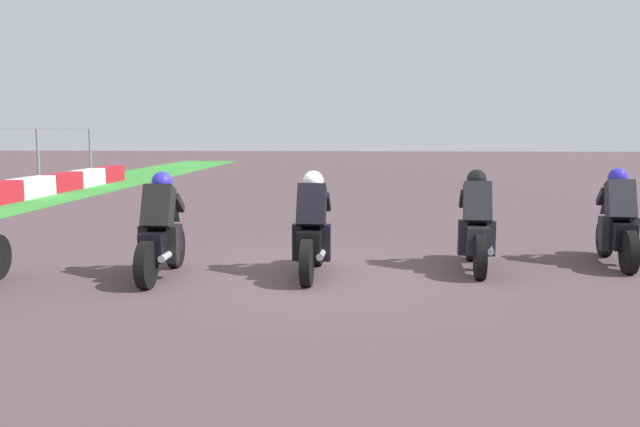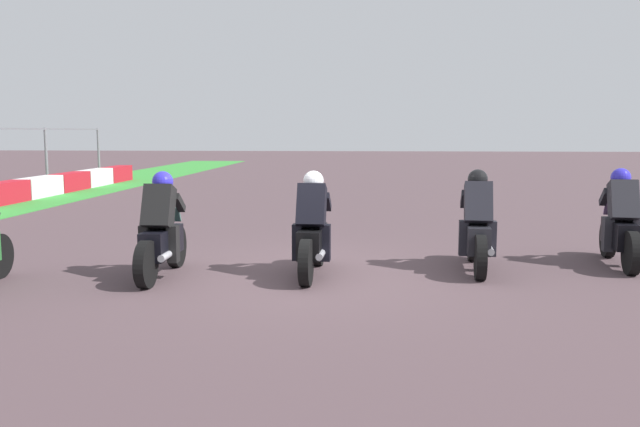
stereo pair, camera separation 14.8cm
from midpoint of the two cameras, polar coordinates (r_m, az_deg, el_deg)
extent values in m
plane|color=#4F3C41|center=(9.71, -0.09, -5.24)|extent=(120.00, 120.00, 0.00)
cube|color=red|center=(20.81, -25.51, 1.57)|extent=(2.08, 0.60, 0.64)
cube|color=silver|center=(22.66, -22.85, 2.10)|extent=(2.08, 0.60, 0.64)
cube|color=red|center=(24.57, -20.59, 2.55)|extent=(2.08, 0.60, 0.64)
cube|color=silver|center=(26.50, -18.66, 2.93)|extent=(2.08, 0.60, 0.64)
cube|color=red|center=(28.46, -16.99, 3.26)|extent=(2.08, 0.60, 0.64)
cylinder|color=slate|center=(26.52, -22.35, 4.47)|extent=(0.10, 0.10, 2.21)
cylinder|color=slate|center=(30.83, -18.39, 4.93)|extent=(0.10, 0.10, 2.21)
cylinder|color=black|center=(11.98, 23.88, -1.94)|extent=(0.65, 0.21, 0.64)
cylinder|color=black|center=(10.64, 25.62, -3.10)|extent=(0.65, 0.21, 0.64)
cube|color=black|center=(11.28, 24.75, -1.58)|extent=(1.13, 0.43, 0.40)
ellipsoid|color=black|center=(11.34, 24.70, -0.01)|extent=(0.51, 0.35, 0.24)
cube|color=red|center=(10.79, 25.41, -1.88)|extent=(0.08, 0.17, 0.08)
cylinder|color=#A5A5AD|center=(11.01, 25.96, -2.53)|extent=(0.43, 0.14, 0.10)
cube|color=#222227|center=(11.12, 25.01, 0.99)|extent=(0.52, 0.45, 0.66)
sphere|color=#302AC7|center=(11.31, 24.82, 2.82)|extent=(0.33, 0.33, 0.30)
cube|color=#6E4F7B|center=(11.72, 24.24, 0.42)|extent=(0.18, 0.27, 0.23)
cube|color=#222227|center=(11.12, 23.90, -1.66)|extent=(0.19, 0.16, 0.52)
cube|color=#222227|center=(11.22, 25.89, -1.69)|extent=(0.19, 0.16, 0.52)
cube|color=#222227|center=(11.45, 23.67, 1.31)|extent=(0.39, 0.14, 0.31)
cube|color=#222227|center=(11.53, 25.41, 1.26)|extent=(0.39, 0.14, 0.31)
cylinder|color=black|center=(10.93, 13.40, -2.33)|extent=(0.65, 0.19, 0.64)
cylinder|color=black|center=(9.56, 14.08, -3.70)|extent=(0.65, 0.19, 0.64)
cube|color=black|center=(10.22, 13.75, -1.97)|extent=(1.12, 0.40, 0.40)
ellipsoid|color=black|center=(10.27, 13.75, -0.23)|extent=(0.50, 0.33, 0.24)
cube|color=red|center=(9.71, 14.02, -2.33)|extent=(0.07, 0.16, 0.08)
cylinder|color=#A5A5AD|center=(9.91, 14.83, -3.05)|extent=(0.43, 0.13, 0.10)
cube|color=black|center=(10.05, 13.89, 0.87)|extent=(0.51, 0.43, 0.66)
sphere|color=black|center=(10.24, 13.83, 2.89)|extent=(0.32, 0.32, 0.30)
cube|color=teal|center=(10.66, 13.57, 0.25)|extent=(0.17, 0.27, 0.23)
cube|color=black|center=(10.08, 12.68, -2.06)|extent=(0.19, 0.15, 0.52)
cube|color=black|center=(10.12, 14.94, -2.10)|extent=(0.19, 0.15, 0.52)
cube|color=black|center=(10.41, 12.72, 1.22)|extent=(0.39, 0.13, 0.31)
cube|color=black|center=(10.44, 14.69, 1.18)|extent=(0.39, 0.13, 0.31)
cylinder|color=black|center=(10.27, 0.25, -2.74)|extent=(0.64, 0.16, 0.64)
cylinder|color=black|center=(8.91, -0.74, -4.26)|extent=(0.64, 0.16, 0.64)
cube|color=black|center=(9.56, -0.21, -2.38)|extent=(1.11, 0.36, 0.40)
ellipsoid|color=black|center=(9.61, -0.14, -0.52)|extent=(0.49, 0.32, 0.24)
cube|color=red|center=(9.06, -0.59, -2.79)|extent=(0.07, 0.16, 0.08)
cylinder|color=#A5A5AD|center=(9.22, 0.53, -3.56)|extent=(0.42, 0.12, 0.10)
cube|color=black|center=(9.39, -0.28, 0.65)|extent=(0.50, 0.42, 0.66)
sphere|color=silver|center=(9.57, -0.12, 2.82)|extent=(0.31, 0.31, 0.30)
cube|color=slate|center=(10.00, 0.13, 0.01)|extent=(0.16, 0.27, 0.23)
cube|color=black|center=(9.47, -1.50, -2.48)|extent=(0.19, 0.15, 0.52)
cube|color=black|center=(9.42, 0.92, -2.53)|extent=(0.19, 0.15, 0.52)
cube|color=black|center=(9.78, -1.06, 1.03)|extent=(0.39, 0.11, 0.31)
cube|color=black|center=(9.74, 1.04, 1.00)|extent=(0.39, 0.11, 0.31)
cylinder|color=black|center=(10.39, -11.87, -2.78)|extent=(0.64, 0.14, 0.64)
cylinder|color=black|center=(9.07, -14.31, -4.28)|extent=(0.64, 0.14, 0.64)
cube|color=black|center=(9.70, -13.04, -2.43)|extent=(1.10, 0.32, 0.40)
ellipsoid|color=black|center=(9.75, -12.91, -0.60)|extent=(0.48, 0.30, 0.24)
cube|color=red|center=(9.22, -13.97, -2.83)|extent=(0.06, 0.16, 0.08)
cylinder|color=#A5A5AD|center=(9.34, -12.71, -3.59)|extent=(0.42, 0.10, 0.10)
cube|color=black|center=(9.53, -13.30, 0.55)|extent=(0.49, 0.40, 0.66)
sphere|color=#302AC7|center=(9.71, -12.97, 2.70)|extent=(0.30, 0.30, 0.30)
cube|color=#40675F|center=(10.12, -12.26, -0.07)|extent=(0.16, 0.26, 0.23)
cube|color=black|center=(9.65, -14.38, -2.52)|extent=(0.18, 0.14, 0.52)
cube|color=black|center=(9.53, -12.10, -2.58)|extent=(0.18, 0.14, 0.52)
cube|color=black|center=(9.94, -13.64, 0.92)|extent=(0.39, 0.10, 0.31)
cube|color=black|center=(9.84, -11.64, 0.92)|extent=(0.39, 0.10, 0.31)
camera|label=1|loc=(0.07, -89.55, 0.06)|focal=37.16mm
camera|label=2|loc=(0.07, 90.45, -0.06)|focal=37.16mm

